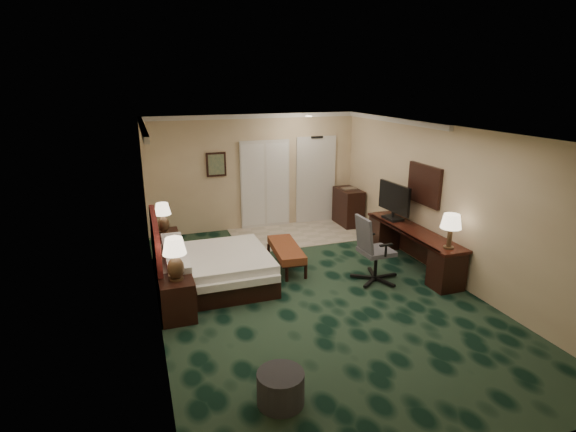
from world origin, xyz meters
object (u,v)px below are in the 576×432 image
object	(u,v)px
bed	(216,270)
nightstand_far	(166,248)
minibar	(348,207)
lamp_far	(163,218)
bed_bench	(286,257)
desk	(412,248)
desk_chair	(377,248)
ottoman	(281,388)
tv	(394,202)
lamp_near	(175,259)
nightstand_near	(178,299)

from	to	relation	value
bed	nightstand_far	world-z (taller)	nightstand_far
minibar	nightstand_far	bearing A→B (deg)	-166.51
lamp_far	bed_bench	distance (m)	2.45
desk	desk_chair	bearing A→B (deg)	-160.31
ottoman	tv	distance (m)	5.08
lamp_far	desk_chair	xyz separation A→B (m)	(3.46, -2.00, -0.32)
nightstand_far	ottoman	size ratio (longest dim) A/B	1.21
nightstand_far	lamp_near	world-z (taller)	lamp_near
nightstand_near	minibar	size ratio (longest dim) A/B	0.69
bed_bench	ottoman	size ratio (longest dim) A/B	2.52
nightstand_far	bed_bench	distance (m)	2.35
lamp_near	tv	world-z (taller)	tv
bed_bench	tv	xyz separation A→B (m)	(2.28, 0.02, 0.88)
tv	bed_bench	bearing A→B (deg)	176.36
bed	nightstand_far	distance (m)	1.51
lamp_far	tv	size ratio (longest dim) A/B	0.61
ottoman	desk_chair	bearing A→B (deg)	43.80
nightstand_far	tv	size ratio (longest dim) A/B	0.67
bed_bench	nightstand_near	bearing A→B (deg)	-144.29
nightstand_far	desk_chair	xyz separation A→B (m)	(3.45, -2.03, 0.29)
lamp_near	desk	bearing A→B (deg)	7.07
bed	minibar	xyz separation A→B (m)	(3.70, 2.39, 0.16)
bed	nightstand_near	bearing A→B (deg)	-128.74
nightstand_near	desk	distance (m)	4.47
nightstand_far	bed_bench	bearing A→B (deg)	-25.17
nightstand_near	lamp_near	xyz separation A→B (m)	(0.01, 0.02, 0.63)
desk_chair	minibar	distance (m)	3.25
bed_bench	ottoman	xyz separation A→B (m)	(-1.26, -3.51, -0.04)
lamp_near	minibar	distance (m)	5.55
lamp_near	desk	world-z (taller)	lamp_near
bed	desk_chair	xyz separation A→B (m)	(2.72, -0.71, 0.32)
desk_chair	minibar	world-z (taller)	desk_chair
lamp_near	ottoman	bearing A→B (deg)	-69.30
bed_bench	ottoman	bearing A→B (deg)	-104.36
nightstand_far	desk_chair	size ratio (longest dim) A/B	0.53
bed	ottoman	distance (m)	3.19
bed	nightstand_far	bearing A→B (deg)	119.05
lamp_near	tv	distance (m)	4.58
lamp_far	ottoman	world-z (taller)	lamp_far
lamp_far	ottoman	bearing A→B (deg)	-78.94
nightstand_near	lamp_near	size ratio (longest dim) A/B	0.96
bed_bench	nightstand_far	bearing A→B (deg)	160.20
desk	tv	bearing A→B (deg)	91.82
bed	nightstand_near	xyz separation A→B (m)	(-0.74, -0.92, 0.02)
bed_bench	minibar	size ratio (longest dim) A/B	1.48
bed_bench	desk_chair	distance (m)	1.72
lamp_near	bed_bench	xyz separation A→B (m)	(2.12, 1.23, -0.72)
desk	desk_chair	xyz separation A→B (m)	(-0.98, -0.35, 0.24)
ottoman	desk_chair	size ratio (longest dim) A/B	0.44
lamp_far	minibar	size ratio (longest dim) A/B	0.65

